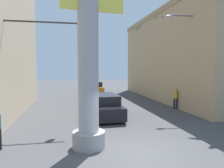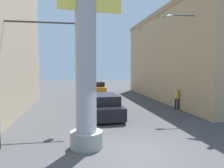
{
  "view_description": "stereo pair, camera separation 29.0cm",
  "coord_description": "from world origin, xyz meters",
  "views": [
    {
      "loc": [
        -2.67,
        -8.03,
        3.41
      ],
      "look_at": [
        0.0,
        5.38,
        2.38
      ],
      "focal_mm": 35.0,
      "sensor_mm": 36.0,
      "label": 1
    },
    {
      "loc": [
        -2.39,
        -8.09,
        3.41
      ],
      "look_at": [
        0.0,
        5.38,
        2.38
      ],
      "focal_mm": 35.0,
      "sensor_mm": 36.0,
      "label": 2
    }
  ],
  "objects": [
    {
      "name": "car_lead",
      "position": [
        -0.34,
        6.73,
        0.74
      ],
      "size": [
        2.23,
        4.91,
        1.56
      ],
      "color": "black",
      "rests_on": "ground"
    },
    {
      "name": "palm_tree_far_right",
      "position": [
        7.0,
        19.06,
        5.26
      ],
      "size": [
        2.87,
        2.88,
        8.92
      ],
      "color": "brown",
      "rests_on": "ground"
    },
    {
      "name": "neon_sign_pole",
      "position": [
        -1.86,
        1.08,
        5.06
      ],
      "size": [
        3.02,
        1.39,
        11.46
      ],
      "color": "#9E9EA3",
      "rests_on": "ground"
    },
    {
      "name": "palm_tree_near_right",
      "position": [
        7.12,
        5.11,
        6.28
      ],
      "size": [
        3.43,
        3.4,
        9.54
      ],
      "color": "brown",
      "rests_on": "ground"
    },
    {
      "name": "car_far",
      "position": [
        0.61,
        20.3,
        0.74
      ],
      "size": [
        2.09,
        4.38,
        1.56
      ],
      "color": "black",
      "rests_on": "ground"
    },
    {
      "name": "building_right",
      "position": [
        9.81,
        13.85,
        4.62
      ],
      "size": [
        7.54,
        20.33,
        9.23
      ],
      "color": "tan",
      "rests_on": "ground"
    },
    {
      "name": "ground_plane",
      "position": [
        0.0,
        10.0,
        0.0
      ],
      "size": [
        87.24,
        87.24,
        0.0
      ],
      "primitive_type": "plane",
      "color": "#424244"
    },
    {
      "name": "street_lamp",
      "position": [
        6.21,
        6.44,
        4.39
      ],
      "size": [
        2.71,
        0.28,
        7.23
      ],
      "color": "#59595E",
      "rests_on": "ground"
    },
    {
      "name": "palm_tree_mid_right",
      "position": [
        6.98,
        12.33,
        5.06
      ],
      "size": [
        2.7,
        2.83,
        8.92
      ],
      "color": "brown",
      "rests_on": "ground"
    },
    {
      "name": "pedestrian_mid_right",
      "position": [
        5.93,
        8.39,
        1.01
      ],
      "size": [
        0.48,
        0.48,
        1.72
      ],
      "color": "#1E233F",
      "rests_on": "ground"
    },
    {
      "name": "traffic_light_mast",
      "position": [
        -4.96,
        4.85,
        4.28
      ],
      "size": [
        5.5,
        0.32,
        6.05
      ],
      "color": "#333333",
      "rests_on": "ground"
    }
  ]
}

